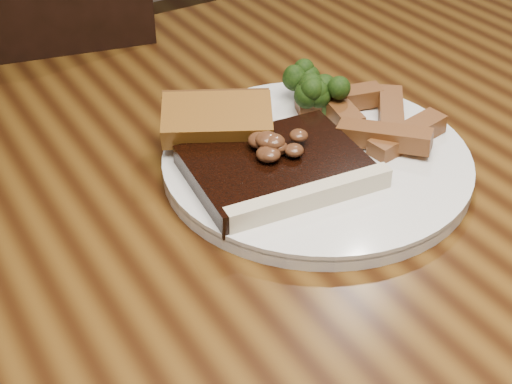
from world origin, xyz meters
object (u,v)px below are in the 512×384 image
at_px(chair_far, 8,169).
at_px(plate, 316,163).
at_px(steak, 276,169).
at_px(garlic_bread, 218,137).
at_px(dining_table, 251,297).
at_px(potato_wedges, 363,122).

relative_size(chair_far, plate, 3.24).
xyz_separation_m(steak, garlic_bread, (-0.02, 0.07, -0.00)).
bearing_deg(chair_far, dining_table, 113.32).
xyz_separation_m(plate, steak, (-0.05, -0.01, 0.02)).
bearing_deg(garlic_bread, chair_far, 134.24).
height_order(chair_far, plate, chair_far).
bearing_deg(garlic_bread, plate, -13.39).
distance_m(plate, steak, 0.05).
distance_m(dining_table, chair_far, 0.58).
height_order(plate, steak, steak).
bearing_deg(steak, chair_far, 111.62).
distance_m(steak, garlic_bread, 0.08).
relative_size(garlic_bread, potato_wedges, 0.90).
bearing_deg(chair_far, steak, 118.18).
height_order(steak, potato_wedges, potato_wedges).
bearing_deg(potato_wedges, dining_table, -163.59).
height_order(dining_table, chair_far, chair_far).
height_order(dining_table, garlic_bread, garlic_bread).
relative_size(dining_table, potato_wedges, 14.14).
distance_m(dining_table, potato_wedges, 0.20).
relative_size(chair_far, garlic_bread, 9.17).
xyz_separation_m(dining_table, potato_wedges, (0.16, 0.05, 0.12)).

